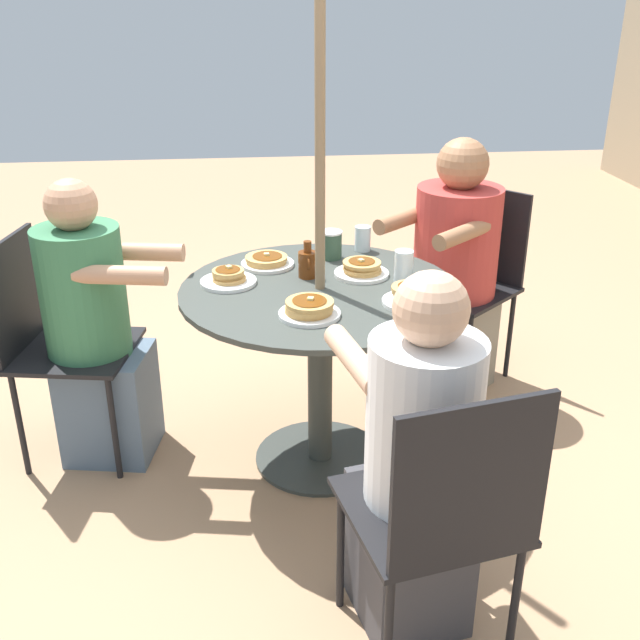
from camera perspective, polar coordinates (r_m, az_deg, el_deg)
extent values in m
plane|color=tan|center=(3.15, 0.00, -10.46)|extent=(12.00, 12.00, 0.00)
cylinder|color=#383D38|center=(3.15, 0.00, -10.34)|extent=(0.53, 0.53, 0.01)
cylinder|color=#383D38|center=(2.96, 0.00, -4.57)|extent=(0.10, 0.10, 0.74)
cylinder|color=#383D38|center=(2.80, 0.00, 2.26)|extent=(1.05, 1.05, 0.02)
cylinder|color=#846B4C|center=(2.70, 0.00, 8.01)|extent=(0.04, 0.04, 2.08)
cylinder|color=black|center=(2.37, 1.58, -16.96)|extent=(0.02, 0.02, 0.45)
cylinder|color=black|center=(2.50, 9.99, -14.99)|extent=(0.02, 0.02, 0.45)
cylinder|color=black|center=(2.26, 14.58, -20.48)|extent=(0.02, 0.02, 0.45)
cube|color=black|center=(2.15, 8.21, -14.16)|extent=(0.52, 0.52, 0.02)
cube|color=black|center=(1.86, 11.48, -12.22)|extent=(0.10, 0.41, 0.45)
cube|color=#3D3D42|center=(2.37, 6.71, -17.15)|extent=(0.38, 0.36, 0.45)
cylinder|color=white|center=(2.06, 7.88, -7.90)|extent=(0.31, 0.31, 0.50)
sphere|color=#DBA884|center=(1.90, 8.46, 0.84)|extent=(0.20, 0.20, 0.20)
cylinder|color=#DBA884|center=(2.11, 2.64, -2.99)|extent=(0.35, 0.14, 0.07)
cylinder|color=#DBA884|center=(2.21, 8.83, -2.04)|extent=(0.35, 0.14, 0.07)
cylinder|color=black|center=(3.48, 11.17, -3.02)|extent=(0.02, 0.02, 0.45)
cylinder|color=black|center=(3.67, 6.28, -1.23)|extent=(0.02, 0.02, 0.45)
cylinder|color=black|center=(3.78, 14.26, -1.09)|extent=(0.02, 0.02, 0.45)
cylinder|color=black|center=(3.95, 9.58, 0.47)|extent=(0.02, 0.02, 0.45)
cube|color=black|center=(3.62, 10.60, 2.22)|extent=(0.62, 0.62, 0.02)
cube|color=black|center=(3.71, 12.68, 6.44)|extent=(0.33, 0.29, 0.45)
cube|color=gray|center=(3.62, 9.29, -1.75)|extent=(0.54, 0.55, 0.45)
cylinder|color=#B73833|center=(3.49, 10.37, 5.78)|extent=(0.39, 0.39, 0.52)
sphere|color=#A3704C|center=(3.39, 10.83, 11.60)|extent=(0.23, 0.23, 0.23)
cylinder|color=#A3704C|center=(3.20, 10.79, 6.46)|extent=(0.27, 0.30, 0.07)
cylinder|color=#A3704C|center=(3.37, 6.33, 7.63)|extent=(0.27, 0.30, 0.07)
cylinder|color=black|center=(3.33, -13.42, -4.58)|extent=(0.02, 0.02, 0.45)
cylinder|color=black|center=(3.02, -15.42, -7.95)|extent=(0.02, 0.02, 0.45)
cylinder|color=black|center=(3.45, -19.38, -4.24)|extent=(0.02, 0.02, 0.45)
cylinder|color=black|center=(3.16, -21.90, -7.40)|extent=(0.02, 0.02, 0.45)
cube|color=black|center=(3.13, -18.07, -2.22)|extent=(0.51, 0.51, 0.02)
cube|color=black|center=(3.12, -22.22, 1.81)|extent=(0.41, 0.09, 0.45)
cube|color=slate|center=(3.20, -15.71, -6.10)|extent=(0.36, 0.39, 0.45)
cylinder|color=#38754C|center=(3.01, -17.61, 2.00)|extent=(0.33, 0.33, 0.52)
sphere|color=tan|center=(2.90, -18.46, 8.32)|extent=(0.19, 0.19, 0.19)
cylinder|color=tan|center=(3.02, -13.48, 5.08)|extent=(0.13, 0.34, 0.07)
cylinder|color=tan|center=(2.78, -15.00, 3.30)|extent=(0.13, 0.34, 0.07)
cylinder|color=white|center=(2.92, 3.18, 3.55)|extent=(0.21, 0.21, 0.01)
cylinder|color=tan|center=(2.91, 3.29, 3.79)|extent=(0.15, 0.15, 0.01)
cylinder|color=tan|center=(2.91, 3.19, 3.99)|extent=(0.15, 0.15, 0.01)
cylinder|color=tan|center=(2.91, 3.22, 4.21)|extent=(0.14, 0.14, 0.01)
cylinder|color=tan|center=(2.90, 3.21, 4.36)|extent=(0.15, 0.15, 0.01)
ellipsoid|color=brown|center=(2.90, 3.20, 4.52)|extent=(0.11, 0.10, 0.00)
cube|color=#F4E084|center=(2.89, 3.14, 4.58)|extent=(0.03, 0.03, 0.01)
cylinder|color=white|center=(2.67, 7.02, 1.38)|extent=(0.21, 0.21, 0.01)
cylinder|color=tan|center=(2.66, 7.14, 1.63)|extent=(0.13, 0.13, 0.01)
cylinder|color=tan|center=(2.65, 7.09, 1.88)|extent=(0.14, 0.14, 0.01)
cylinder|color=tan|center=(2.66, 7.09, 2.20)|extent=(0.15, 0.15, 0.01)
cylinder|color=tan|center=(2.64, 7.09, 2.40)|extent=(0.15, 0.15, 0.01)
ellipsoid|color=brown|center=(2.64, 7.08, 2.60)|extent=(0.11, 0.11, 0.00)
cube|color=#F4E084|center=(2.64, 6.92, 2.74)|extent=(0.03, 0.03, 0.01)
cylinder|color=white|center=(3.02, -4.02, 4.27)|extent=(0.21, 0.21, 0.01)
cylinder|color=tan|center=(3.01, -4.11, 4.49)|extent=(0.16, 0.16, 0.01)
cylinder|color=tan|center=(3.01, -4.11, 4.74)|extent=(0.17, 0.17, 0.01)
ellipsoid|color=brown|center=(3.01, -4.04, 4.90)|extent=(0.13, 0.12, 0.00)
cube|color=#F4E084|center=(3.01, -4.10, 5.03)|extent=(0.02, 0.02, 0.01)
cylinder|color=white|center=(2.55, -0.80, 0.45)|extent=(0.21, 0.21, 0.01)
cylinder|color=tan|center=(2.55, -0.88, 0.78)|extent=(0.16, 0.16, 0.01)
cylinder|color=tan|center=(2.53, -0.81, 1.00)|extent=(0.16, 0.16, 0.01)
cylinder|color=tan|center=(2.53, -0.80, 1.31)|extent=(0.17, 0.17, 0.01)
ellipsoid|color=brown|center=(2.53, -0.81, 1.51)|extent=(0.13, 0.12, 0.00)
cube|color=#F4E084|center=(2.53, -0.73, 1.65)|extent=(0.02, 0.02, 0.01)
cylinder|color=white|center=(2.85, -6.99, 2.90)|extent=(0.21, 0.21, 0.01)
cylinder|color=tan|center=(2.84, -6.91, 3.15)|extent=(0.13, 0.13, 0.01)
cylinder|color=tan|center=(2.84, -7.02, 3.46)|extent=(0.12, 0.12, 0.01)
cylinder|color=tan|center=(2.83, -7.02, 3.68)|extent=(0.12, 0.12, 0.01)
ellipsoid|color=brown|center=(2.83, -7.04, 3.86)|extent=(0.10, 0.09, 0.00)
cube|color=#F4E084|center=(2.84, -6.97, 4.04)|extent=(0.03, 0.03, 0.01)
cylinder|color=#602D0F|center=(2.88, -0.95, 4.25)|extent=(0.07, 0.07, 0.10)
cylinder|color=#602D0F|center=(2.86, -0.96, 5.61)|extent=(0.03, 0.03, 0.04)
torus|color=#602D0F|center=(2.85, -0.89, 4.31)|extent=(0.05, 0.01, 0.05)
cylinder|color=#33513D|center=(3.09, 0.83, 5.69)|extent=(0.09, 0.09, 0.11)
cylinder|color=white|center=(3.07, 0.84, 6.71)|extent=(0.09, 0.09, 0.01)
cylinder|color=silver|center=(2.84, 6.39, 4.05)|extent=(0.07, 0.07, 0.13)
cylinder|color=silver|center=(3.19, 3.27, 6.22)|extent=(0.07, 0.07, 0.10)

